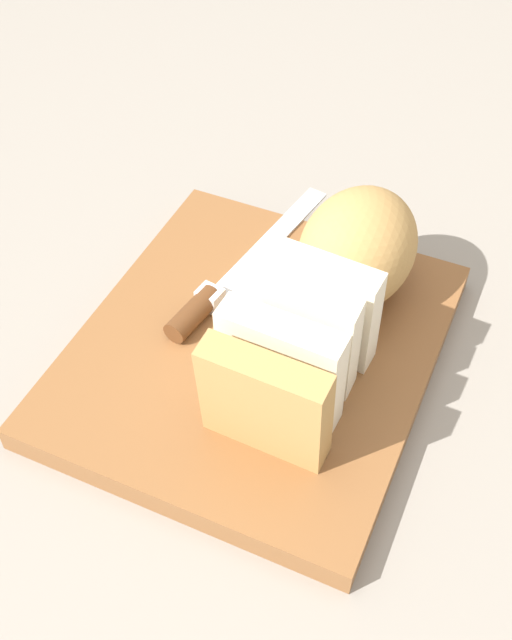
# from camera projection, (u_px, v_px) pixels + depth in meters

# --- Properties ---
(ground_plane) EXTENTS (3.00, 3.00, 0.00)m
(ground_plane) POSITION_uv_depth(u_px,v_px,m) (256.00, 360.00, 0.74)
(ground_plane) COLOR gray
(cutting_board) EXTENTS (0.37, 0.32, 0.03)m
(cutting_board) POSITION_uv_depth(u_px,v_px,m) (256.00, 351.00, 0.73)
(cutting_board) COLOR brown
(cutting_board) RESTS_ON ground_plane
(bread_loaf) EXTENTS (0.30, 0.13, 0.11)m
(bread_loaf) POSITION_uv_depth(u_px,v_px,m) (331.00, 289.00, 0.69)
(bread_loaf) COLOR tan
(bread_loaf) RESTS_ON cutting_board
(bread_knife) EXTENTS (0.27, 0.07, 0.02)m
(bread_knife) POSITION_uv_depth(u_px,v_px,m) (215.00, 294.00, 0.75)
(bread_knife) COLOR silver
(bread_knife) RESTS_ON cutting_board
(crumb_near_knife) EXTENTS (0.00, 0.00, 0.00)m
(crumb_near_knife) POSITION_uv_depth(u_px,v_px,m) (195.00, 316.00, 0.74)
(crumb_near_knife) COLOR tan
(crumb_near_knife) RESTS_ON cutting_board
(crumb_near_loaf) EXTENTS (0.00, 0.00, 0.00)m
(crumb_near_loaf) POSITION_uv_depth(u_px,v_px,m) (217.00, 341.00, 0.72)
(crumb_near_loaf) COLOR tan
(crumb_near_loaf) RESTS_ON cutting_board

